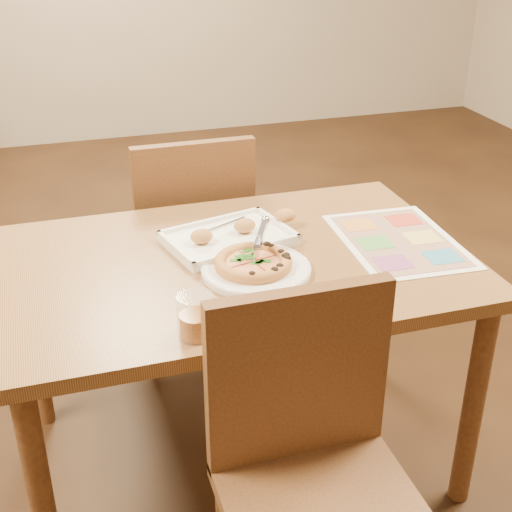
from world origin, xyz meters
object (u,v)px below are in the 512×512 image
object	(u,v)px
pizza	(253,263)
menu	(399,241)
chair_near	(311,443)
glass_tumbler	(196,319)
chair_far	(191,224)
plate	(256,270)
appetizer_tray	(232,237)
dining_table	(236,285)
pizza_cutter	(260,238)

from	to	relation	value
pizza	menu	size ratio (longest dim) A/B	0.47
chair_near	glass_tumbler	bearing A→B (deg)	126.88
chair_near	chair_far	size ratio (longest dim) A/B	1.00
chair_near	plate	xyz separation A→B (m)	(0.03, 0.51, 0.16)
appetizer_tray	plate	bearing A→B (deg)	-86.85
pizza	glass_tumbler	world-z (taller)	glass_tumbler
plate	pizza	size ratio (longest dim) A/B	1.40
chair_far	menu	distance (m)	0.82
dining_table	glass_tumbler	bearing A→B (deg)	-118.95
chair_near	plate	size ratio (longest dim) A/B	1.58
chair_far	plate	xyz separation A→B (m)	(0.03, -0.69, 0.16)
chair_far	pizza	xyz separation A→B (m)	(0.02, -0.69, 0.18)
chair_far	pizza	distance (m)	0.71
appetizer_tray	pizza_cutter	bearing A→B (deg)	-76.03
dining_table	menu	world-z (taller)	menu
plate	menu	world-z (taller)	plate
glass_tumbler	appetizer_tray	bearing A→B (deg)	65.10
dining_table	appetizer_tray	distance (m)	0.15
plate	menu	xyz separation A→B (m)	(0.46, 0.06, -0.01)
chair_near	appetizer_tray	distance (m)	0.73
plate	appetizer_tray	distance (m)	0.20
dining_table	plate	distance (m)	0.13
chair_far	pizza_cutter	xyz separation A→B (m)	(0.06, -0.65, 0.23)
dining_table	chair_near	distance (m)	0.61
glass_tumbler	menu	xyz separation A→B (m)	(0.68, 0.31, -0.04)
pizza	glass_tumbler	size ratio (longest dim) A/B	1.96
pizza	menu	world-z (taller)	pizza
pizza	pizza_cutter	world-z (taller)	pizza_cutter
dining_table	chair_far	distance (m)	0.61
dining_table	menu	bearing A→B (deg)	-3.93
appetizer_tray	menu	distance (m)	0.49
pizza	appetizer_tray	xyz separation A→B (m)	(-0.00, 0.20, -0.01)
pizza	plate	bearing A→B (deg)	-45.90
glass_tumbler	menu	size ratio (longest dim) A/B	0.24
glass_tumbler	menu	distance (m)	0.75
chair_far	appetizer_tray	bearing A→B (deg)	92.35
pizza	appetizer_tray	bearing A→B (deg)	91.40
chair_far	glass_tumbler	xyz separation A→B (m)	(-0.19, -0.95, 0.20)
dining_table	pizza_cutter	bearing A→B (deg)	-37.03
dining_table	chair_near	world-z (taller)	chair_near
chair_near	pizza_cutter	size ratio (longest dim) A/B	3.82
dining_table	appetizer_tray	xyz separation A→B (m)	(0.02, 0.11, 0.10)
chair_near	chair_far	xyz separation A→B (m)	(-0.00, 1.20, 0.00)
pizza	dining_table	bearing A→B (deg)	106.20
glass_tumbler	chair_near	bearing A→B (deg)	-53.12
menu	dining_table	bearing A→B (deg)	176.07
plate	chair_near	bearing A→B (deg)	-93.52
chair_near	glass_tumbler	xyz separation A→B (m)	(-0.19, 0.26, 0.20)
chair_near	pizza	distance (m)	0.55
plate	glass_tumbler	bearing A→B (deg)	-131.28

